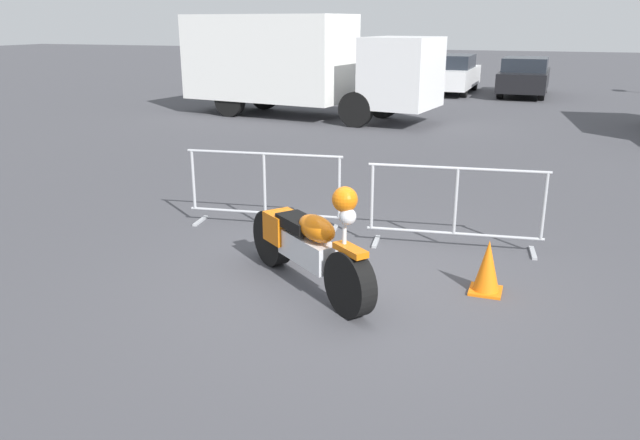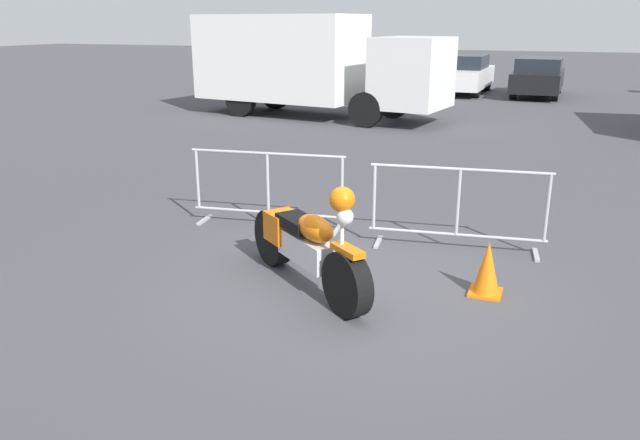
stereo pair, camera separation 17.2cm
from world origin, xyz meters
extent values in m
plane|color=#424247|center=(0.00, 0.00, 0.00)|extent=(120.00, 120.00, 0.00)
cylinder|color=black|center=(0.18, -0.65, 0.33)|extent=(0.64, 0.56, 0.67)
cylinder|color=black|center=(-1.09, 0.35, 0.33)|extent=(0.64, 0.56, 0.67)
cube|color=silver|center=(-0.45, -0.15, 0.44)|extent=(0.84, 0.74, 0.29)
ellipsoid|color=orange|center=(-0.31, -0.26, 0.73)|extent=(0.63, 0.57, 0.27)
cube|color=black|center=(-0.60, -0.03, 0.69)|extent=(0.61, 0.56, 0.13)
cube|color=orange|center=(-0.88, 0.19, 0.54)|extent=(0.50, 0.49, 0.33)
cube|color=orange|center=(0.18, -0.65, 0.69)|extent=(0.42, 0.37, 0.06)
cylinder|color=silver|center=(0.10, -0.58, 0.83)|extent=(0.06, 0.06, 0.47)
sphere|color=silver|center=(0.14, -0.61, 1.01)|extent=(0.17, 0.17, 0.17)
sphere|color=orange|center=(0.10, -0.58, 1.17)|extent=(0.25, 0.25, 0.25)
cylinder|color=#9EA0A5|center=(-1.77, 1.62, 1.05)|extent=(2.20, 0.33, 0.04)
cylinder|color=#9EA0A5|center=(-1.77, 1.62, 0.20)|extent=(2.20, 0.33, 0.04)
cylinder|color=#9EA0A5|center=(-2.82, 1.48, 0.62)|extent=(0.05, 0.05, 0.85)
cylinder|color=#9EA0A5|center=(-1.77, 1.62, 0.62)|extent=(0.05, 0.05, 0.85)
cylinder|color=#9EA0A5|center=(-0.72, 1.76, 0.62)|extent=(0.05, 0.05, 0.85)
cube|color=#9EA0A5|center=(-2.75, 1.49, 0.01)|extent=(0.12, 0.44, 0.03)
cube|color=#9EA0A5|center=(-0.79, 1.75, 0.01)|extent=(0.12, 0.44, 0.03)
cylinder|color=#9EA0A5|center=(0.86, 1.62, 1.05)|extent=(2.20, 0.33, 0.04)
cylinder|color=#9EA0A5|center=(0.86, 1.62, 0.20)|extent=(2.20, 0.33, 0.04)
cylinder|color=#9EA0A5|center=(-0.19, 1.48, 0.62)|extent=(0.05, 0.05, 0.85)
cylinder|color=#9EA0A5|center=(0.86, 1.62, 0.62)|extent=(0.05, 0.05, 0.85)
cylinder|color=#9EA0A5|center=(1.91, 1.76, 0.62)|extent=(0.05, 0.05, 0.85)
cube|color=#9EA0A5|center=(-0.12, 1.49, 0.01)|extent=(0.12, 0.44, 0.03)
cube|color=#9EA0A5|center=(1.84, 1.75, 0.01)|extent=(0.12, 0.44, 0.03)
cube|color=white|center=(-6.29, 11.88, 1.73)|extent=(5.27, 2.98, 2.50)
cube|color=silver|center=(-2.03, 11.27, 1.43)|extent=(2.09, 2.42, 1.90)
cylinder|color=black|center=(-2.81, 12.36, 0.48)|extent=(0.99, 0.41, 0.96)
cylinder|color=black|center=(-3.09, 10.45, 0.48)|extent=(0.99, 0.41, 0.96)
cylinder|color=black|center=(-6.99, 12.96, 0.48)|extent=(0.99, 0.41, 0.96)
cylinder|color=black|center=(-7.27, 11.05, 0.48)|extent=(0.99, 0.41, 0.96)
cube|color=#236B38|center=(-10.45, 19.57, 0.57)|extent=(1.71, 4.06, 0.66)
cube|color=#1E232B|center=(-10.45, 19.43, 1.13)|extent=(1.54, 2.09, 0.47)
cylinder|color=black|center=(-11.11, 20.88, 0.30)|extent=(0.22, 0.60, 0.60)
cylinder|color=black|center=(-9.73, 20.85, 0.30)|extent=(0.22, 0.60, 0.60)
cylinder|color=black|center=(-11.16, 18.30, 0.30)|extent=(0.22, 0.60, 0.60)
cylinder|color=black|center=(-9.78, 18.27, 0.30)|extent=(0.22, 0.60, 0.60)
cube|color=tan|center=(-7.61, 19.82, 0.60)|extent=(1.81, 4.29, 0.69)
cube|color=#1E232B|center=(-7.61, 19.67, 1.20)|extent=(1.64, 2.21, 0.50)
cylinder|color=black|center=(-8.32, 21.20, 0.32)|extent=(0.23, 0.64, 0.63)
cylinder|color=black|center=(-6.86, 21.17, 0.32)|extent=(0.23, 0.64, 0.63)
cylinder|color=black|center=(-8.36, 18.47, 0.32)|extent=(0.23, 0.64, 0.63)
cylinder|color=black|center=(-6.91, 18.45, 0.32)|extent=(0.23, 0.64, 0.63)
cube|color=#B7BABF|center=(-4.78, 20.27, 0.60)|extent=(1.80, 4.27, 0.69)
cube|color=#1E232B|center=(-4.78, 20.12, 1.19)|extent=(1.63, 2.20, 0.49)
cylinder|color=black|center=(-5.48, 21.64, 0.32)|extent=(0.23, 0.63, 0.63)
cylinder|color=black|center=(-4.03, 21.61, 0.32)|extent=(0.23, 0.63, 0.63)
cylinder|color=black|center=(-5.52, 18.93, 0.32)|extent=(0.23, 0.63, 0.63)
cylinder|color=black|center=(-4.08, 18.90, 0.32)|extent=(0.23, 0.63, 0.63)
cube|color=white|center=(-1.94, 19.94, 0.63)|extent=(1.89, 4.49, 0.73)
cube|color=#1E232B|center=(-1.94, 19.79, 1.25)|extent=(1.71, 2.31, 0.52)
cylinder|color=black|center=(-2.68, 21.38, 0.33)|extent=(0.24, 0.67, 0.66)
cylinder|color=black|center=(-1.15, 21.35, 0.33)|extent=(0.24, 0.67, 0.66)
cylinder|color=black|center=(-2.73, 18.53, 0.33)|extent=(0.24, 0.67, 0.66)
cylinder|color=black|center=(-1.21, 18.50, 0.33)|extent=(0.24, 0.67, 0.66)
cube|color=black|center=(0.89, 19.91, 0.61)|extent=(1.83, 4.33, 0.70)
cube|color=#1E232B|center=(0.89, 19.76, 1.21)|extent=(1.65, 2.23, 0.50)
cylinder|color=black|center=(0.18, 21.30, 0.32)|extent=(0.23, 0.64, 0.64)
cylinder|color=black|center=(1.65, 21.28, 0.32)|extent=(0.23, 0.64, 0.64)
cylinder|color=black|center=(0.13, 18.55, 0.32)|extent=(0.23, 0.64, 0.64)
cylinder|color=black|center=(1.60, 18.52, 0.32)|extent=(0.23, 0.64, 0.64)
cube|color=orange|center=(1.40, 0.37, 0.01)|extent=(0.34, 0.34, 0.03)
cone|color=orange|center=(1.40, 0.37, 0.31)|extent=(0.28, 0.28, 0.56)
camera|label=1|loc=(1.81, -6.03, 2.79)|focal=35.00mm
camera|label=2|loc=(1.97, -5.97, 2.79)|focal=35.00mm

